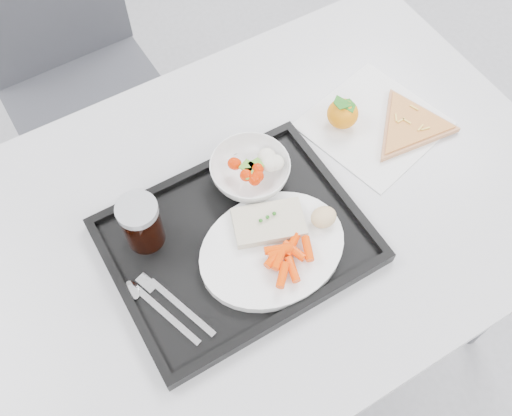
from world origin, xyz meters
The scene contains 15 objects.
room centered at (0.00, 0.00, 1.40)m, with size 6.04×7.04×2.84m.
table centered at (0.00, 0.30, 0.68)m, with size 1.20×0.80×0.75m.
chair centered at (-0.14, 1.05, 0.54)m, with size 0.43×0.43×0.93m.
tray centered at (-0.07, 0.26, 0.76)m, with size 0.45×0.35×0.03m.
dinner_plate centered at (-0.03, 0.20, 0.77)m, with size 0.27×0.27×0.02m.
fish_fillet centered at (-0.01, 0.24, 0.79)m, with size 0.15×0.11×0.02m.
bread_roll centered at (0.08, 0.20, 0.80)m, with size 0.06×0.06×0.03m.
salad_bowl centered at (0.02, 0.36, 0.79)m, with size 0.15×0.15×0.05m.
cola_glass centered at (-0.21, 0.34, 0.82)m, with size 0.07×0.07×0.11m.
cutlery centered at (-0.25, 0.22, 0.77)m, with size 0.11×0.17×0.01m.
napkin centered at (0.31, 0.35, 0.75)m, with size 0.30×0.29×0.00m.
tangerine centered at (0.25, 0.39, 0.79)m, with size 0.08×0.08×0.07m.
pizza_slice centered at (0.37, 0.30, 0.76)m, with size 0.29×0.29×0.02m.
carrot_pile centered at (-0.02, 0.17, 0.80)m, with size 0.10×0.08×0.02m.
salad_contents centered at (0.03, 0.35, 0.80)m, with size 0.10×0.08×0.03m.
Camera 1 is at (-0.28, -0.17, 1.69)m, focal length 40.00 mm.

